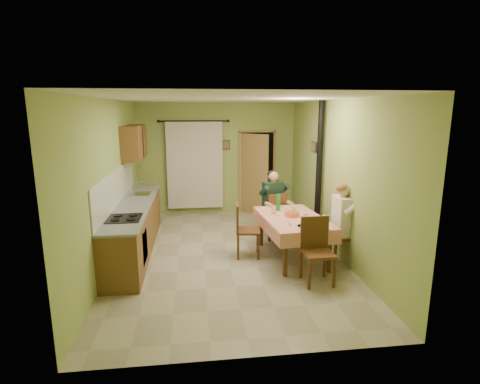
{
  "coord_description": "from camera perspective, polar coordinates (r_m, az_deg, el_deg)",
  "views": [
    {
      "loc": [
        -0.57,
        -6.52,
        2.61
      ],
      "look_at": [
        0.25,
        0.1,
        1.15
      ],
      "focal_mm": 28.0,
      "sensor_mm": 36.0,
      "label": 1
    }
  ],
  "objects": [
    {
      "name": "floor",
      "position": [
        7.05,
        -1.94,
        -9.4
      ],
      "size": [
        4.0,
        6.0,
        0.01
      ],
      "primitive_type": "cube",
      "color": "tan",
      "rests_on": "ground"
    },
    {
      "name": "room_shell",
      "position": [
        6.59,
        -2.06,
        5.45
      ],
      "size": [
        4.04,
        6.04,
        2.82
      ],
      "color": "#9AB05A",
      "rests_on": "ground"
    },
    {
      "name": "kitchen_run",
      "position": [
        7.33,
        -15.72,
        -5.01
      ],
      "size": [
        0.64,
        3.64,
        1.56
      ],
      "color": "brown",
      "rests_on": "ground"
    },
    {
      "name": "upper_cabinets",
      "position": [
        8.34,
        -15.79,
        7.35
      ],
      "size": [
        0.35,
        1.4,
        0.7
      ],
      "primitive_type": "cube",
      "color": "brown",
      "rests_on": "room_shell"
    },
    {
      "name": "curtain",
      "position": [
        9.52,
        -6.89,
        4.13
      ],
      "size": [
        1.7,
        0.07,
        2.22
      ],
      "color": "black",
      "rests_on": "ground"
    },
    {
      "name": "doorway",
      "position": [
        9.61,
        2.4,
        3.01
      ],
      "size": [
        0.96,
        0.62,
        2.15
      ],
      "color": "black",
      "rests_on": "ground"
    },
    {
      "name": "dining_table",
      "position": [
        6.82,
        7.98,
        -6.85
      ],
      "size": [
        1.18,
        1.79,
        0.76
      ],
      "rotation": [
        0.0,
        0.0,
        0.09
      ],
      "color": "#ED917B",
      "rests_on": "ground"
    },
    {
      "name": "tableware",
      "position": [
        6.62,
        8.56,
        -3.53
      ],
      "size": [
        0.89,
        1.59,
        0.33
      ],
      "color": "white",
      "rests_on": "dining_table"
    },
    {
      "name": "chair_far",
      "position": [
        7.82,
        5.1,
        -4.95
      ],
      "size": [
        0.52,
        0.52,
        0.98
      ],
      "rotation": [
        0.0,
        0.0,
        0.29
      ],
      "color": "#553117",
      "rests_on": "ground"
    },
    {
      "name": "chair_near",
      "position": [
        5.97,
        11.67,
        -10.77
      ],
      "size": [
        0.46,
        0.46,
        1.01
      ],
      "rotation": [
        0.0,
        0.0,
        3.17
      ],
      "color": "#553117",
      "rests_on": "ground"
    },
    {
      "name": "chair_right",
      "position": [
        6.82,
        15.35,
        -7.98
      ],
      "size": [
        0.47,
        0.47,
        1.02
      ],
      "rotation": [
        0.0,
        0.0,
        1.61
      ],
      "color": "#553117",
      "rests_on": "ground"
    },
    {
      "name": "chair_left",
      "position": [
        6.86,
        1.11,
        -7.42
      ],
      "size": [
        0.47,
        0.47,
        0.98
      ],
      "rotation": [
        0.0,
        0.0,
        -1.7
      ],
      "color": "#553117",
      "rests_on": "ground"
    },
    {
      "name": "man_far",
      "position": [
        7.68,
        5.13,
        -0.72
      ],
      "size": [
        0.64,
        0.56,
        1.39
      ],
      "rotation": [
        0.0,
        0.0,
        0.29
      ],
      "color": "#192D23",
      "rests_on": "chair_far"
    },
    {
      "name": "man_right",
      "position": [
        6.64,
        15.52,
        -3.23
      ],
      "size": [
        0.47,
        0.59,
        1.39
      ],
      "rotation": [
        0.0,
        0.0,
        1.61
      ],
      "color": "white",
      "rests_on": "chair_right"
    },
    {
      "name": "stove_flue",
      "position": [
        7.7,
        11.81,
        0.21
      ],
      "size": [
        0.24,
        0.24,
        2.8
      ],
      "color": "black",
      "rests_on": "ground"
    },
    {
      "name": "picture_back",
      "position": [
        9.56,
        -2.13,
        7.19
      ],
      "size": [
        0.19,
        0.03,
        0.23
      ],
      "primitive_type": "cube",
      "color": "black",
      "rests_on": "room_shell"
    },
    {
      "name": "picture_right",
      "position": [
        8.16,
        11.18,
        6.77
      ],
      "size": [
        0.03,
        0.31,
        0.21
      ],
      "primitive_type": "cube",
      "color": "brown",
      "rests_on": "room_shell"
    }
  ]
}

